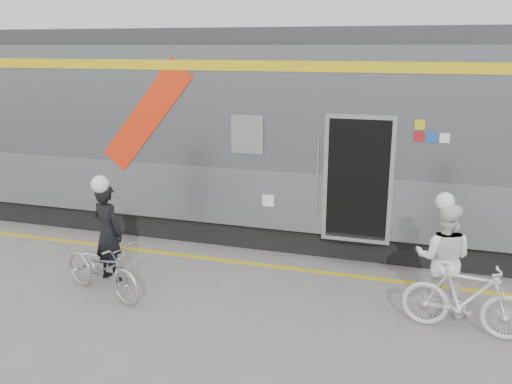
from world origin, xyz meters
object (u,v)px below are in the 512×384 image
at_px(bicycle_left, 102,267).
at_px(woman, 443,258).
at_px(man, 108,232).
at_px(bicycle_right, 465,298).

bearing_deg(bicycle_left, woman, -59.01).
xyz_separation_m(man, woman, (5.23, 0.44, 0.01)).
height_order(man, bicycle_right, man).
bearing_deg(bicycle_left, man, 39.85).
xyz_separation_m(bicycle_left, bicycle_right, (5.33, 0.44, 0.05)).
xyz_separation_m(woman, bicycle_right, (0.30, -0.55, -0.33)).
bearing_deg(woman, bicycle_right, 125.13).
bearing_deg(bicycle_right, bicycle_left, 101.23).
bearing_deg(bicycle_right, woman, 35.13).
bearing_deg(woman, man, 11.32).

